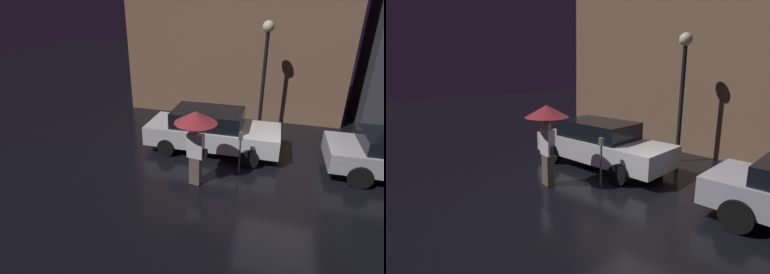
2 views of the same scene
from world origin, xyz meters
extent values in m
plane|color=black|center=(0.00, 0.00, 0.00)|extent=(60.00, 60.00, 0.00)
cube|color=#8C664C|center=(-2.64, 6.50, 3.55)|extent=(9.62, 3.00, 7.10)
cube|color=silver|center=(-2.48, 1.49, 0.62)|extent=(4.59, 1.89, 0.65)
cube|color=black|center=(-2.67, 1.49, 1.21)|extent=(2.41, 1.62, 0.53)
cylinder|color=black|center=(-1.08, 2.37, 0.30)|extent=(0.60, 0.22, 0.60)
cylinder|color=black|center=(-1.08, 0.61, 0.30)|extent=(0.60, 0.22, 0.60)
cylinder|color=black|center=(-3.89, 2.37, 0.30)|extent=(0.60, 0.22, 0.60)
cylinder|color=black|center=(-3.89, 0.61, 0.30)|extent=(0.60, 0.22, 0.60)
cylinder|color=black|center=(2.04, 2.22, 0.34)|extent=(0.67, 0.22, 0.67)
cylinder|color=black|center=(2.04, 0.38, 0.34)|extent=(0.67, 0.22, 0.67)
cube|color=#66564C|center=(-2.43, -0.77, 0.42)|extent=(0.35, 0.26, 0.85)
cube|color=white|center=(-2.43, -0.77, 1.20)|extent=(0.49, 0.28, 0.71)
sphere|color=tan|center=(-2.43, -0.77, 1.67)|extent=(0.23, 0.23, 0.23)
cylinder|color=black|center=(-2.43, -0.77, 1.47)|extent=(0.02, 0.02, 0.83)
cone|color=#B2333D|center=(-2.43, -0.77, 2.05)|extent=(1.16, 1.16, 0.32)
cube|color=black|center=(-2.18, -0.77, 1.03)|extent=(0.17, 0.12, 0.22)
cylinder|color=#4C5154|center=(-1.33, 0.16, 0.57)|extent=(0.06, 0.06, 1.15)
cube|color=#4C5154|center=(-1.33, 0.16, 1.26)|extent=(0.12, 0.10, 0.22)
cylinder|color=black|center=(-1.08, 3.81, 1.91)|extent=(0.14, 0.14, 3.83)
sphere|color=#F9EAB7|center=(-1.08, 3.81, 4.04)|extent=(0.42, 0.42, 0.42)
camera|label=1|loc=(-0.33, -7.90, 4.79)|focal=28.00mm
camera|label=2|loc=(3.78, -5.54, 3.13)|focal=28.00mm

